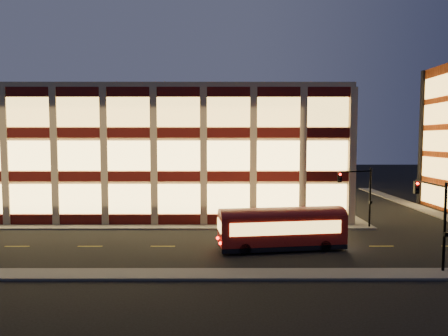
{
  "coord_description": "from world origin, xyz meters",
  "views": [
    {
      "loc": [
        8.97,
        -38.26,
        8.81
      ],
      "look_at": [
        9.06,
        8.0,
        5.46
      ],
      "focal_mm": 32.0,
      "sensor_mm": 36.0,
      "label": 1
    }
  ],
  "objects": [
    {
      "name": "ground",
      "position": [
        0.0,
        0.0,
        0.0
      ],
      "size": [
        200.0,
        200.0,
        0.0
      ],
      "primitive_type": "plane",
      "color": "black",
      "rests_on": "ground"
    },
    {
      "name": "sidewalk_office_south",
      "position": [
        -3.0,
        1.0,
        0.07
      ],
      "size": [
        54.0,
        2.0,
        0.15
      ],
      "primitive_type": "cube",
      "color": "#514F4C",
      "rests_on": "ground"
    },
    {
      "name": "sidewalk_office_east",
      "position": [
        23.0,
        17.0,
        0.07
      ],
      "size": [
        2.0,
        30.0,
        0.15
      ],
      "primitive_type": "cube",
      "color": "#514F4C",
      "rests_on": "ground"
    },
    {
      "name": "sidewalk_tower_west",
      "position": [
        34.0,
        17.0,
        0.07
      ],
      "size": [
        2.0,
        30.0,
        0.15
      ],
      "primitive_type": "cube",
      "color": "#514F4C",
      "rests_on": "ground"
    },
    {
      "name": "sidewalk_near",
      "position": [
        0.0,
        -13.0,
        0.07
      ],
      "size": [
        100.0,
        2.0,
        0.15
      ],
      "primitive_type": "cube",
      "color": "#514F4C",
      "rests_on": "ground"
    },
    {
      "name": "office_building",
      "position": [
        -2.91,
        16.91,
        7.25
      ],
      "size": [
        50.45,
        30.45,
        14.5
      ],
      "color": "tan",
      "rests_on": "ground"
    },
    {
      "name": "traffic_signal_far",
      "position": [
        22.21,
        0.24,
        4.11
      ],
      "size": [
        3.79,
        1.87,
        6.0
      ],
      "color": "black",
      "rests_on": "ground"
    },
    {
      "name": "traffic_signal_near",
      "position": [
        23.5,
        -11.03,
        4.13
      ],
      "size": [
        0.32,
        4.45,
        6.0
      ],
      "color": "black",
      "rests_on": "ground"
    },
    {
      "name": "trolley_bus",
      "position": [
        13.63,
        -6.91,
        1.88
      ],
      "size": [
        10.25,
        3.86,
        3.39
      ],
      "rotation": [
        0.0,
        0.0,
        0.14
      ],
      "color": "maroon",
      "rests_on": "ground"
    }
  ]
}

